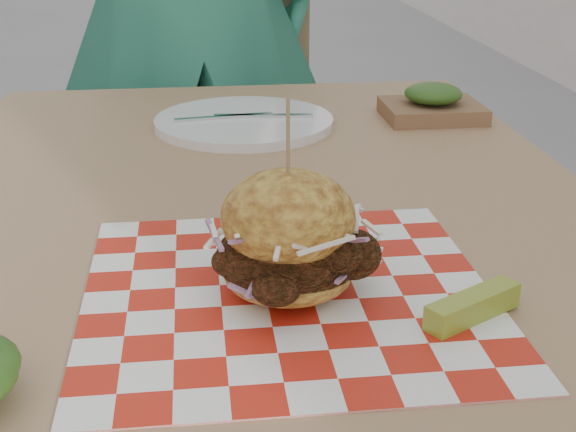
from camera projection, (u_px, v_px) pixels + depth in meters
name	position (u px, v px, depth m)	size (l,w,h in m)	color
patio_table	(265.00, 268.00, 0.94)	(0.80, 1.20, 0.75)	#A3845B
patio_chair	(229.00, 130.00, 1.90)	(0.45, 0.46, 0.95)	#A3845B
paper_liner	(288.00, 293.00, 0.71)	(0.36, 0.36, 0.00)	red
sandwich	(288.00, 242.00, 0.70)	(0.16, 0.16, 0.18)	gold
pickle_spear	(473.00, 306.00, 0.67)	(0.10, 0.02, 0.02)	#A2AD32
place_setting	(244.00, 122.00, 1.21)	(0.27, 0.27, 0.02)	white
kraft_tray	(433.00, 104.00, 1.25)	(0.15, 0.12, 0.06)	brown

